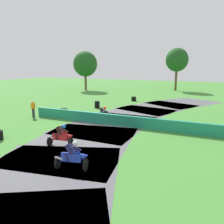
{
  "coord_description": "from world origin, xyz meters",
  "views": [
    {
      "loc": [
        8.16,
        -16.9,
        4.84
      ],
      "look_at": [
        0.02,
        0.88,
        0.9
      ],
      "focal_mm": 36.79,
      "sensor_mm": 36.0,
      "label": 1
    }
  ],
  "objects_px": {
    "motorcycle_trailing_blue": "(73,156)",
    "tire_stack_near": "(134,99)",
    "motorcycle_chase_red": "(62,136)",
    "tire_stack_mid_a": "(97,105)",
    "motorcycle_lead_black": "(103,114)",
    "tire_stack_mid_b": "(64,113)",
    "track_marshal": "(33,109)"
  },
  "relations": [
    {
      "from": "motorcycle_chase_red",
      "to": "motorcycle_trailing_blue",
      "type": "xyz_separation_m",
      "value": [
        2.44,
        -2.38,
        0.01
      ]
    },
    {
      "from": "track_marshal",
      "to": "tire_stack_mid_b",
      "type": "bearing_deg",
      "value": 30.91
    },
    {
      "from": "motorcycle_chase_red",
      "to": "track_marshal",
      "type": "distance_m",
      "value": 9.12
    },
    {
      "from": "motorcycle_trailing_blue",
      "to": "tire_stack_mid_b",
      "type": "distance_m",
      "value": 11.81
    },
    {
      "from": "motorcycle_chase_red",
      "to": "tire_stack_mid_a",
      "type": "relative_size",
      "value": 2.09
    },
    {
      "from": "motorcycle_trailing_blue",
      "to": "tire_stack_near",
      "type": "bearing_deg",
      "value": 101.85
    },
    {
      "from": "tire_stack_near",
      "to": "tire_stack_mid_b",
      "type": "xyz_separation_m",
      "value": [
        -2.79,
        -12.42,
        0.1
      ]
    },
    {
      "from": "motorcycle_chase_red",
      "to": "track_marshal",
      "type": "xyz_separation_m",
      "value": [
        -7.34,
        5.41,
        0.18
      ]
    },
    {
      "from": "motorcycle_lead_black",
      "to": "tire_stack_mid_b",
      "type": "distance_m",
      "value": 4.35
    },
    {
      "from": "tire_stack_near",
      "to": "track_marshal",
      "type": "bearing_deg",
      "value": -110.64
    },
    {
      "from": "motorcycle_lead_black",
      "to": "track_marshal",
      "type": "height_order",
      "value": "track_marshal"
    },
    {
      "from": "motorcycle_chase_red",
      "to": "track_marshal",
      "type": "relative_size",
      "value": 1.02
    },
    {
      "from": "motorcycle_chase_red",
      "to": "tire_stack_mid_b",
      "type": "relative_size",
      "value": 2.09
    },
    {
      "from": "tire_stack_near",
      "to": "tire_stack_mid_a",
      "type": "distance_m",
      "value": 7.23
    },
    {
      "from": "motorcycle_lead_black",
      "to": "tire_stack_mid_a",
      "type": "bearing_deg",
      "value": 122.91
    },
    {
      "from": "motorcycle_trailing_blue",
      "to": "tire_stack_near",
      "type": "height_order",
      "value": "motorcycle_trailing_blue"
    },
    {
      "from": "motorcycle_chase_red",
      "to": "tire_stack_mid_b",
      "type": "height_order",
      "value": "motorcycle_chase_red"
    },
    {
      "from": "motorcycle_chase_red",
      "to": "tire_stack_mid_a",
      "type": "distance_m",
      "value": 13.07
    },
    {
      "from": "tire_stack_mid_a",
      "to": "motorcycle_chase_red",
      "type": "bearing_deg",
      "value": -71.23
    },
    {
      "from": "motorcycle_chase_red",
      "to": "tire_stack_near",
      "type": "xyz_separation_m",
      "value": [
        -2.11,
        19.29,
        -0.34
      ]
    },
    {
      "from": "motorcycle_lead_black",
      "to": "tire_stack_mid_a",
      "type": "distance_m",
      "value": 6.72
    },
    {
      "from": "motorcycle_lead_black",
      "to": "tire_stack_near",
      "type": "height_order",
      "value": "motorcycle_lead_black"
    },
    {
      "from": "motorcycle_chase_red",
      "to": "tire_stack_mid_b",
      "type": "distance_m",
      "value": 8.44
    },
    {
      "from": "motorcycle_chase_red",
      "to": "tire_stack_mid_a",
      "type": "height_order",
      "value": "motorcycle_chase_red"
    },
    {
      "from": "motorcycle_lead_black",
      "to": "tire_stack_mid_b",
      "type": "bearing_deg",
      "value": 178.19
    },
    {
      "from": "motorcycle_lead_black",
      "to": "motorcycle_chase_red",
      "type": "bearing_deg",
      "value": -85.28
    },
    {
      "from": "tire_stack_near",
      "to": "tire_stack_mid_b",
      "type": "distance_m",
      "value": 12.73
    },
    {
      "from": "motorcycle_trailing_blue",
      "to": "tire_stack_near",
      "type": "xyz_separation_m",
      "value": [
        -4.55,
        21.67,
        -0.35
      ]
    },
    {
      "from": "tire_stack_near",
      "to": "motorcycle_trailing_blue",
      "type": "bearing_deg",
      "value": -78.15
    },
    {
      "from": "motorcycle_lead_black",
      "to": "tire_stack_near",
      "type": "xyz_separation_m",
      "value": [
        -1.56,
        12.56,
        -0.34
      ]
    },
    {
      "from": "motorcycle_chase_red",
      "to": "motorcycle_trailing_blue",
      "type": "distance_m",
      "value": 3.41
    },
    {
      "from": "motorcycle_trailing_blue",
      "to": "track_marshal",
      "type": "relative_size",
      "value": 1.03
    }
  ]
}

